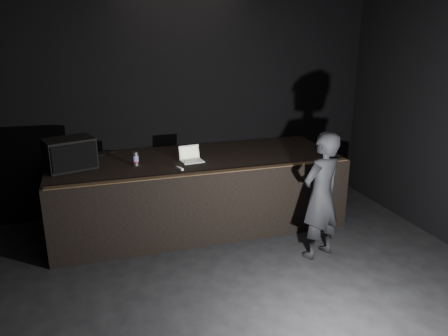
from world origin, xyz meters
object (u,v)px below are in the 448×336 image
stage_riser (197,191)px  person (321,196)px  stage_monitor (70,154)px  beer_can (136,159)px  laptop (191,157)px

stage_riser → person: bearing=-48.7°
stage_monitor → person: size_ratio=0.43×
beer_can → laptop: bearing=-0.8°
stage_monitor → person: bearing=-43.1°
stage_riser → laptop: 0.57m
beer_can → person: (2.06, -1.26, -0.29)m
laptop → beer_can: laptop is taller
stage_monitor → laptop: (1.56, -0.13, -0.15)m
stage_monitor → person: 3.22m
stage_riser → person: person is taller
beer_can → person: 2.43m
laptop → person: size_ratio=0.20×
laptop → person: bearing=-50.0°
person → beer_can: bearing=-51.2°
stage_riser → stage_monitor: 1.81m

